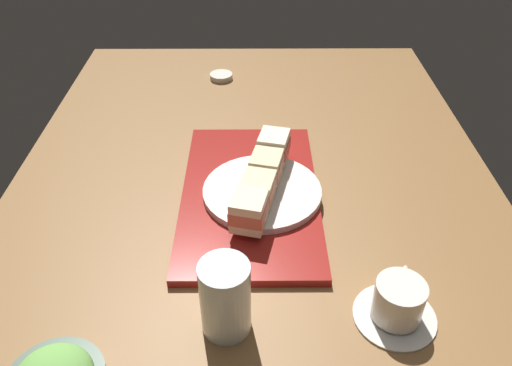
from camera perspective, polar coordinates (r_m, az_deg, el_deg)
name	(u,v)px	position (r cm, az deg, el deg)	size (l,w,h in cm)	color
ground_plane	(255,190)	(102.90, -0.10, -0.82)	(140.00, 100.00, 3.00)	brown
serving_tray	(251,194)	(98.12, -0.54, -1.30)	(45.93, 26.42, 1.67)	maroon
sandwich_plate	(263,191)	(96.37, 0.86, -0.98)	(22.92, 22.92, 1.39)	silver
sandwich_nearmost	(275,147)	(102.36, 2.17, 4.14)	(7.83, 7.42, 5.98)	#EFE5C1
sandwich_inner_near	(268,167)	(96.98, 1.33, 1.83)	(8.07, 7.38, 5.44)	beige
sandwich_inner_far	(259,189)	(91.72, 0.40, -0.68)	(7.71, 7.22, 5.16)	beige
sandwich_farmost	(250,211)	(86.31, -0.65, -3.20)	(7.61, 7.27, 6.01)	beige
coffee_cup	(400,303)	(79.05, 16.07, -13.03)	(12.61, 12.61, 7.11)	silver
drinking_glass	(227,298)	(72.86, -3.32, -12.96)	(7.38, 7.38, 12.53)	silver
small_sauce_dish	(222,76)	(143.49, -3.89, 12.06)	(6.30, 6.30, 1.50)	beige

